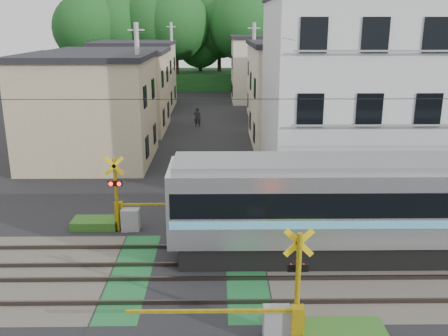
{
  "coord_description": "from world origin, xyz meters",
  "views": [
    {
      "loc": [
        0.99,
        -14.89,
        7.98
      ],
      "look_at": [
        1.23,
        5.0,
        2.17
      ],
      "focal_mm": 40.0,
      "sensor_mm": 36.0,
      "label": 1
    }
  ],
  "objects_px": {
    "crossing_signal_near": "(281,316)",
    "crossing_signal_far": "(128,213)",
    "apartment_block": "(371,93)",
    "commuter_train": "(418,206)",
    "pedestrian": "(197,117)"
  },
  "relations": [
    {
      "from": "crossing_signal_far",
      "to": "pedestrian",
      "type": "bearing_deg",
      "value": 84.58
    },
    {
      "from": "crossing_signal_near",
      "to": "crossing_signal_far",
      "type": "bearing_deg",
      "value": 125.29
    },
    {
      "from": "crossing_signal_near",
      "to": "commuter_train",
      "type": "bearing_deg",
      "value": 42.34
    },
    {
      "from": "crossing_signal_near",
      "to": "pedestrian",
      "type": "bearing_deg",
      "value": 96.64
    },
    {
      "from": "commuter_train",
      "to": "apartment_block",
      "type": "relative_size",
      "value": 1.69
    },
    {
      "from": "commuter_train",
      "to": "crossing_signal_far",
      "type": "xyz_separation_m",
      "value": [
        -10.5,
        2.45,
        -1.18
      ]
    },
    {
      "from": "crossing_signal_near",
      "to": "pedestrian",
      "type": "height_order",
      "value": "crossing_signal_near"
    },
    {
      "from": "commuter_train",
      "to": "crossing_signal_far",
      "type": "distance_m",
      "value": 10.85
    },
    {
      "from": "crossing_signal_far",
      "to": "apartment_block",
      "type": "relative_size",
      "value": 0.46
    },
    {
      "from": "apartment_block",
      "to": "commuter_train",
      "type": "bearing_deg",
      "value": -94.05
    },
    {
      "from": "crossing_signal_near",
      "to": "apartment_block",
      "type": "distance_m",
      "value": 14.95
    },
    {
      "from": "apartment_block",
      "to": "pedestrian",
      "type": "relative_size",
      "value": 6.47
    },
    {
      "from": "crossing_signal_near",
      "to": "crossing_signal_far",
      "type": "xyz_separation_m",
      "value": [
        -5.17,
        7.31,
        0.0
      ]
    },
    {
      "from": "apartment_block",
      "to": "pedestrian",
      "type": "bearing_deg",
      "value": 122.03
    },
    {
      "from": "crossing_signal_near",
      "to": "crossing_signal_far",
      "type": "relative_size",
      "value": 1.0
    }
  ]
}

